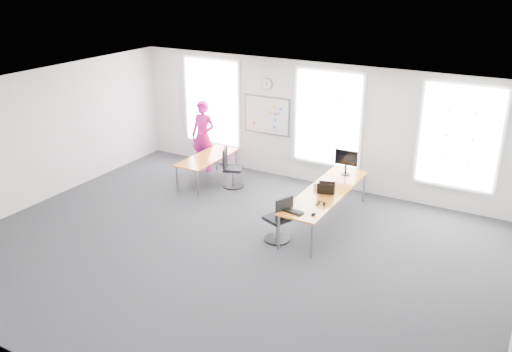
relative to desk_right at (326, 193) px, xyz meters
The scene contains 22 objects.
floor 2.38m from the desk_right, 119.82° to the right, with size 10.00×10.00×0.00m, color #242428.
ceiling 3.25m from the desk_right, 119.82° to the right, with size 10.00×10.00×0.00m, color silver.
wall_back 2.45m from the desk_right, 119.32° to the left, with size 10.00×10.00×0.00m, color silver.
wall_front 6.14m from the desk_right, 100.74° to the right, with size 10.00×10.00×0.00m, color silver.
wall_left 6.50m from the desk_right, 162.11° to the right, with size 10.00×10.00×0.00m, color silver.
window_left 4.70m from the desk_right, 154.29° to the left, with size 1.60×0.06×2.20m, color white.
window_mid 2.38m from the desk_right, 112.75° to the left, with size 1.60×0.06×2.20m, color white.
window_right 3.11m from the desk_right, 42.59° to the left, with size 1.60×0.06×2.20m, color white.
desk_right is the anchor object (origin of this frame).
desk_left 3.53m from the desk_right, 168.50° to the left, with size 0.73×1.83×0.67m.
chair_right 1.30m from the desk_right, 112.16° to the right, with size 0.57×0.57×0.97m.
chair_left 2.90m from the desk_right, 165.08° to the left, with size 0.57×0.57×0.97m.
person 4.30m from the desk_right, 160.88° to the left, with size 0.68×0.44×1.86m, color #C1157F.
whiteboard 3.30m from the desk_right, 141.30° to the left, with size 1.20×0.03×0.90m, color white.
wall_clock 3.59m from the desk_right, 141.30° to the left, with size 0.30×0.30×0.04m, color gray.
keyboard 1.28m from the desk_right, 97.41° to the right, with size 0.45×0.16×0.02m, color black.
mouse 1.22m from the desk_right, 78.57° to the right, with size 0.08×0.12×0.05m, color black.
lens_cap 0.74m from the desk_right, 82.33° to the right, with size 0.06×0.06×0.01m, color black.
headphones 0.75m from the desk_right, 74.81° to the right, with size 0.16×0.08×0.09m.
laptop_sleeve 0.26m from the desk_right, 69.61° to the right, with size 0.34×0.26×0.27m.
paper_stack 0.20m from the desk_right, 136.35° to the left, with size 0.34×0.25×0.12m, color beige.
monitor 1.14m from the desk_right, 89.50° to the left, with size 0.51×0.21×0.57m.
Camera 1 is at (4.95, -7.71, 5.14)m, focal length 38.00 mm.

